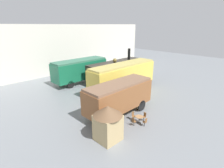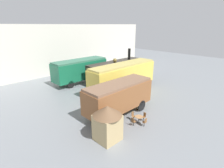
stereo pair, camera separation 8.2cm
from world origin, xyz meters
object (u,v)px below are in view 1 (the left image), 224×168
at_px(visitor_person, 149,91).
at_px(cafe_chair_0, 133,115).
at_px(streamlined_locomotive, 84,68).
at_px(steam_locomotive, 117,70).
at_px(passenger_coach_wooden, 119,95).
at_px(cafe_table_near, 139,118).
at_px(ticket_kiosk, 108,121).
at_px(passenger_coach_vintage, 123,75).

bearing_deg(visitor_person, cafe_chair_0, -159.20).
height_order(cafe_chair_0, visitor_person, visitor_person).
height_order(streamlined_locomotive, visitor_person, streamlined_locomotive).
bearing_deg(steam_locomotive, passenger_coach_wooden, -134.96).
bearing_deg(passenger_coach_wooden, cafe_chair_0, -88.07).
relative_size(streamlined_locomotive, visitor_person, 6.34).
bearing_deg(steam_locomotive, cafe_table_near, -126.78).
height_order(steam_locomotive, cafe_chair_0, steam_locomotive).
bearing_deg(steam_locomotive, ticket_kiosk, -138.75).
bearing_deg(steam_locomotive, streamlined_locomotive, 132.88).
relative_size(streamlined_locomotive, ticket_kiosk, 3.61).
relative_size(cafe_table_near, visitor_person, 0.44).
distance_m(cafe_chair_0, visitor_person, 6.16).
bearing_deg(streamlined_locomotive, passenger_coach_vintage, -84.12).
xyz_separation_m(passenger_coach_vintage, cafe_table_near, (-4.95, -6.51, -1.88)).
relative_size(steam_locomotive, passenger_coach_vintage, 0.99).
bearing_deg(steam_locomotive, visitor_person, -104.70).
bearing_deg(cafe_chair_0, passenger_coach_wooden, -172.65).
xyz_separation_m(steam_locomotive, passenger_coach_vintage, (-2.82, -3.89, 0.42)).
relative_size(passenger_coach_wooden, ticket_kiosk, 2.54).
height_order(passenger_coach_wooden, cafe_chair_0, passenger_coach_wooden).
height_order(passenger_coach_vintage, cafe_chair_0, passenger_coach_vintage).
bearing_deg(streamlined_locomotive, cafe_chair_0, -106.74).
relative_size(passenger_coach_vintage, cafe_chair_0, 12.16).
xyz_separation_m(cafe_chair_0, visitor_person, (5.74, 2.18, 0.42)).
height_order(steam_locomotive, ticket_kiosk, steam_locomotive).
bearing_deg(passenger_coach_vintage, visitor_person, -76.50).
distance_m(passenger_coach_vintage, visitor_person, 3.97).
xyz_separation_m(steam_locomotive, cafe_table_near, (-7.77, -10.40, -1.46)).
distance_m(streamlined_locomotive, passenger_coach_wooden, 12.39).
bearing_deg(ticket_kiosk, passenger_coach_vintage, 35.57).
height_order(passenger_coach_vintage, passenger_coach_wooden, passenger_coach_vintage).
relative_size(streamlined_locomotive, steam_locomotive, 1.04).
distance_m(passenger_coach_vintage, ticket_kiosk, 10.76).
bearing_deg(streamlined_locomotive, visitor_person, -81.68).
bearing_deg(visitor_person, passenger_coach_wooden, -177.02).
xyz_separation_m(passenger_coach_vintage, visitor_person, (0.86, -3.59, -1.48)).
distance_m(passenger_coach_wooden, visitor_person, 5.92).
bearing_deg(streamlined_locomotive, steam_locomotive, -47.12).
relative_size(steam_locomotive, ticket_kiosk, 3.48).
height_order(passenger_coach_vintage, cafe_table_near, passenger_coach_vintage).
bearing_deg(passenger_coach_wooden, streamlined_locomotive, 70.47).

